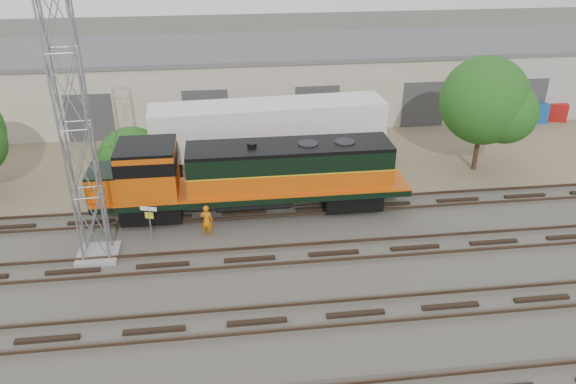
{
  "coord_description": "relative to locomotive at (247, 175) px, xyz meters",
  "views": [
    {
      "loc": [
        -4.96,
        -20.51,
        14.73
      ],
      "look_at": [
        -1.88,
        4.0,
        2.2
      ],
      "focal_mm": 35.0,
      "sensor_mm": 36.0,
      "label": 1
    }
  ],
  "objects": [
    {
      "name": "ground",
      "position": [
        3.77,
        -6.0,
        -2.28
      ],
      "size": [
        140.0,
        140.0,
        0.0
      ],
      "primitive_type": "plane",
      "color": "#47423A",
      "rests_on": "ground"
    },
    {
      "name": "dirt_strip",
      "position": [
        3.77,
        9.0,
        -2.27
      ],
      "size": [
        80.0,
        16.0,
        0.02
      ],
      "primitive_type": "cube",
      "color": "#726047",
      "rests_on": "ground"
    },
    {
      "name": "tracks",
      "position": [
        3.77,
        -9.0,
        -2.21
      ],
      "size": [
        80.0,
        20.4,
        0.28
      ],
      "color": "black",
      "rests_on": "ground"
    },
    {
      "name": "warehouse",
      "position": [
        3.81,
        16.98,
        0.37
      ],
      "size": [
        58.4,
        10.4,
        5.3
      ],
      "color": "#C0B3A0",
      "rests_on": "ground"
    },
    {
      "name": "locomotive",
      "position": [
        0.0,
        0.0,
        0.0
      ],
      "size": [
        16.48,
        2.89,
        3.96
      ],
      "color": "black",
      "rests_on": "tracks"
    },
    {
      "name": "signal_tower",
      "position": [
        -7.32,
        -3.22,
        4.0
      ],
      "size": [
        1.9,
        1.9,
        12.87
      ],
      "rotation": [
        0.0,
        0.0,
        0.09
      ],
      "color": "gray",
      "rests_on": "ground"
    },
    {
      "name": "sign_post",
      "position": [
        -4.89,
        -2.32,
        -0.86
      ],
      "size": [
        0.81,
        0.27,
        2.03
      ],
      "color": "gray",
      "rests_on": "ground"
    },
    {
      "name": "worker",
      "position": [
        -2.18,
        -2.04,
        -1.42
      ],
      "size": [
        0.71,
        0.55,
        1.74
      ],
      "primitive_type": "imported",
      "rotation": [
        0.0,
        0.0,
        2.91
      ],
      "color": "#D4680B",
      "rests_on": "ground"
    },
    {
      "name": "semi_trailer",
      "position": [
        1.98,
        5.55,
        0.45
      ],
      "size": [
        14.25,
        3.61,
        4.34
      ],
      "rotation": [
        0.0,
        0.0,
        0.06
      ],
      "color": "white",
      "rests_on": "ground"
    },
    {
      "name": "dumpster_blue",
      "position": [
        22.75,
        12.01,
        -1.53
      ],
      "size": [
        1.71,
        1.62,
        1.5
      ],
      "primitive_type": "cube",
      "rotation": [
        0.0,
        0.0,
        -0.08
      ],
      "color": "#14478E",
      "rests_on": "ground"
    },
    {
      "name": "dumpster_red",
      "position": [
        24.57,
        12.13,
        -1.58
      ],
      "size": [
        1.89,
        1.83,
        1.4
      ],
      "primitive_type": "cube",
      "rotation": [
        0.0,
        0.0,
        -0.35
      ],
      "color": "maroon",
      "rests_on": "ground"
    },
    {
      "name": "tree_mid",
      "position": [
        -6.18,
        3.77,
        -0.64
      ],
      "size": [
        4.16,
        3.96,
        3.96
      ],
      "color": "#382619",
      "rests_on": "ground"
    },
    {
      "name": "tree_east",
      "position": [
        14.74,
        3.84,
        2.06
      ],
      "size": [
        5.54,
        5.28,
        7.12
      ],
      "color": "#382619",
      "rests_on": "ground"
    }
  ]
}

